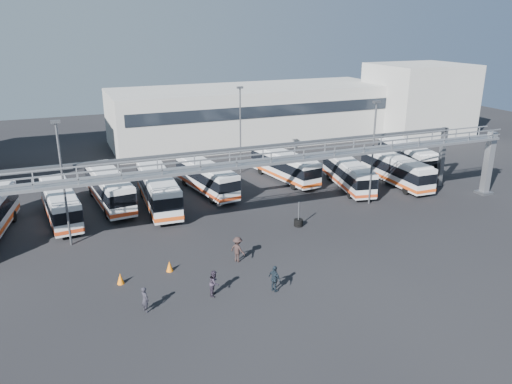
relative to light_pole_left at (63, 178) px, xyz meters
name	(u,v)px	position (x,y,z in m)	size (l,w,h in m)	color
ground	(292,252)	(16.00, -8.00, -5.73)	(140.00, 140.00, 0.00)	black
gantry	(263,166)	(16.00, -2.13, -0.22)	(51.40, 5.15, 7.10)	#92959A
warehouse	(253,114)	(28.00, 30.00, -1.73)	(42.00, 14.00, 8.00)	#9E9E99
building_right	(418,100)	(54.00, 24.00, -0.23)	(14.00, 12.00, 11.00)	#B2B2AD
light_pole_left	(63,178)	(0.00, 0.00, 0.00)	(0.70, 0.35, 10.21)	#4C4F54
light_pole_mid	(373,148)	(28.00, -1.00, 0.00)	(0.70, 0.35, 10.21)	#4C4F54
light_pole_back	(240,125)	(20.00, 14.00, 0.00)	(0.70, 0.35, 10.21)	#4C4F54
bus_1	(60,202)	(-0.47, 5.92, -4.00)	(3.37, 10.46, 3.12)	silver
bus_2	(109,187)	(4.12, 8.39, -3.87)	(3.69, 11.24, 3.35)	silver
bus_3	(158,189)	(8.43, 5.90, -3.82)	(3.11, 11.42, 3.44)	silver
bus_4	(206,177)	(14.07, 8.45, -3.99)	(4.10, 10.61, 3.14)	silver
bus_6	(284,165)	(23.53, 9.27, -3.95)	(4.09, 10.85, 3.22)	silver
bus_7	(348,173)	(28.66, 4.01, -4.04)	(4.16, 10.31, 3.05)	silver
bus_8	(396,169)	(34.30, 3.16, -3.98)	(2.57, 10.41, 3.15)	silver
bus_9	(407,156)	(38.91, 7.17, -3.89)	(4.54, 11.22, 3.32)	silver
pedestrian_a	(145,299)	(3.78, -12.21, -4.87)	(0.62, 0.41, 1.71)	#22212A
pedestrian_b	(214,283)	(8.39, -11.92, -4.84)	(0.86, 0.67, 1.77)	#2C2433
pedestrian_c	(238,249)	(11.51, -7.91, -4.74)	(1.28, 0.74, 1.98)	black
pedestrian_d	(275,279)	(12.26, -13.01, -4.79)	(1.10, 0.46, 1.87)	black
cone_left	(120,279)	(2.82, -8.04, -5.33)	(0.50, 0.50, 0.79)	orange
cone_right	(170,266)	(6.38, -7.51, -5.33)	(0.50, 0.50, 0.80)	orange
tire_stack	(298,222)	(18.87, -3.50, -5.34)	(0.80, 0.80, 2.28)	black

